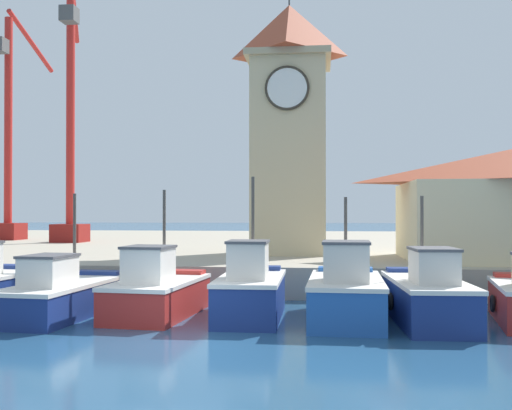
{
  "coord_description": "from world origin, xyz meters",
  "views": [
    {
      "loc": [
        3.7,
        -14.57,
        3.26
      ],
      "look_at": [
        1.06,
        9.25,
        3.5
      ],
      "focal_mm": 42.0,
      "sensor_mm": 36.0,
      "label": 1
    }
  ],
  "objects_px": {
    "fishing_boat_center": "(251,291)",
    "port_crane_near": "(71,142)",
    "clock_tower": "(289,122)",
    "fishing_boat_mid_right": "(346,294)",
    "port_crane_far": "(9,153)",
    "fishing_boat_right_inner": "(427,296)",
    "fishing_boat_left_inner": "(63,295)",
    "fishing_boat_mid_left": "(157,292)"
  },
  "relations": [
    {
      "from": "fishing_boat_left_inner",
      "to": "port_crane_near",
      "type": "relative_size",
      "value": 0.3
    },
    {
      "from": "fishing_boat_mid_right",
      "to": "fishing_boat_right_inner",
      "type": "height_order",
      "value": "fishing_boat_right_inner"
    },
    {
      "from": "fishing_boat_right_inner",
      "to": "port_crane_far",
      "type": "xyz_separation_m",
      "value": [
        -25.56,
        23.22,
        6.67
      ]
    },
    {
      "from": "fishing_boat_center",
      "to": "fishing_boat_mid_right",
      "type": "height_order",
      "value": "fishing_boat_center"
    },
    {
      "from": "fishing_boat_mid_left",
      "to": "port_crane_near",
      "type": "height_order",
      "value": "port_crane_near"
    },
    {
      "from": "port_crane_far",
      "to": "fishing_boat_mid_left",
      "type": "bearing_deg",
      "value": -52.77
    },
    {
      "from": "fishing_boat_mid_left",
      "to": "port_crane_far",
      "type": "relative_size",
      "value": 0.28
    },
    {
      "from": "fishing_boat_mid_right",
      "to": "clock_tower",
      "type": "relative_size",
      "value": 0.36
    },
    {
      "from": "fishing_boat_left_inner",
      "to": "fishing_boat_mid_left",
      "type": "height_order",
      "value": "fishing_boat_mid_left"
    },
    {
      "from": "fishing_boat_mid_left",
      "to": "fishing_boat_mid_right",
      "type": "distance_m",
      "value": 5.79
    },
    {
      "from": "clock_tower",
      "to": "fishing_boat_mid_right",
      "type": "bearing_deg",
      "value": -78.36
    },
    {
      "from": "fishing_boat_center",
      "to": "fishing_boat_right_inner",
      "type": "relative_size",
      "value": 0.87
    },
    {
      "from": "fishing_boat_mid_left",
      "to": "fishing_boat_mid_right",
      "type": "bearing_deg",
      "value": -1.96
    },
    {
      "from": "fishing_boat_right_inner",
      "to": "fishing_boat_mid_left",
      "type": "bearing_deg",
      "value": 178.1
    },
    {
      "from": "clock_tower",
      "to": "port_crane_near",
      "type": "relative_size",
      "value": 0.76
    },
    {
      "from": "fishing_boat_left_inner",
      "to": "port_crane_near",
      "type": "xyz_separation_m",
      "value": [
        -8.74,
        20.54,
        7.21
      ]
    },
    {
      "from": "fishing_boat_center",
      "to": "port_crane_far",
      "type": "distance_m",
      "value": 31.44
    },
    {
      "from": "fishing_boat_center",
      "to": "port_crane_near",
      "type": "distance_m",
      "value": 25.89
    },
    {
      "from": "fishing_boat_right_inner",
      "to": "port_crane_near",
      "type": "relative_size",
      "value": 0.29
    },
    {
      "from": "fishing_boat_mid_left",
      "to": "clock_tower",
      "type": "xyz_separation_m",
      "value": [
        3.51,
        10.84,
        6.81
      ]
    },
    {
      "from": "fishing_boat_right_inner",
      "to": "port_crane_near",
      "type": "distance_m",
      "value": 29.28
    },
    {
      "from": "clock_tower",
      "to": "port_crane_far",
      "type": "xyz_separation_m",
      "value": [
        -20.95,
        12.11,
        -0.11
      ]
    },
    {
      "from": "fishing_boat_mid_left",
      "to": "port_crane_far",
      "type": "xyz_separation_m",
      "value": [
        -17.44,
        22.95,
        6.71
      ]
    },
    {
      "from": "fishing_boat_right_inner",
      "to": "clock_tower",
      "type": "distance_m",
      "value": 13.81
    },
    {
      "from": "fishing_boat_right_inner",
      "to": "port_crane_near",
      "type": "height_order",
      "value": "port_crane_near"
    },
    {
      "from": "clock_tower",
      "to": "port_crane_far",
      "type": "bearing_deg",
      "value": 149.98
    },
    {
      "from": "fishing_boat_right_inner",
      "to": "port_crane_far",
      "type": "height_order",
      "value": "port_crane_far"
    },
    {
      "from": "fishing_boat_right_inner",
      "to": "clock_tower",
      "type": "relative_size",
      "value": 0.38
    },
    {
      "from": "fishing_boat_mid_left",
      "to": "port_crane_near",
      "type": "xyz_separation_m",
      "value": [
        -11.61,
        20.16,
        7.15
      ]
    },
    {
      "from": "fishing_boat_center",
      "to": "port_crane_near",
      "type": "relative_size",
      "value": 0.25
    },
    {
      "from": "fishing_boat_right_inner",
      "to": "clock_tower",
      "type": "height_order",
      "value": "clock_tower"
    },
    {
      "from": "port_crane_near",
      "to": "port_crane_far",
      "type": "xyz_separation_m",
      "value": [
        -5.83,
        2.79,
        -0.44
      ]
    },
    {
      "from": "fishing_boat_left_inner",
      "to": "fishing_boat_right_inner",
      "type": "height_order",
      "value": "fishing_boat_left_inner"
    },
    {
      "from": "fishing_boat_center",
      "to": "fishing_boat_mid_right",
      "type": "relative_size",
      "value": 0.91
    },
    {
      "from": "fishing_boat_mid_left",
      "to": "fishing_boat_left_inner",
      "type": "bearing_deg",
      "value": -172.45
    },
    {
      "from": "fishing_boat_right_inner",
      "to": "fishing_boat_left_inner",
      "type": "bearing_deg",
      "value": -179.42
    },
    {
      "from": "fishing_boat_center",
      "to": "clock_tower",
      "type": "distance_m",
      "value": 12.83
    },
    {
      "from": "fishing_boat_mid_right",
      "to": "port_crane_near",
      "type": "xyz_separation_m",
      "value": [
        -17.4,
        20.36,
        7.07
      ]
    },
    {
      "from": "fishing_boat_mid_right",
      "to": "port_crane_near",
      "type": "relative_size",
      "value": 0.27
    },
    {
      "from": "fishing_boat_mid_right",
      "to": "fishing_boat_center",
      "type": "bearing_deg",
      "value": 177.3
    },
    {
      "from": "port_crane_near",
      "to": "port_crane_far",
      "type": "height_order",
      "value": "port_crane_near"
    },
    {
      "from": "fishing_boat_mid_right",
      "to": "clock_tower",
      "type": "xyz_separation_m",
      "value": [
        -2.28,
        11.04,
        6.74
      ]
    }
  ]
}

